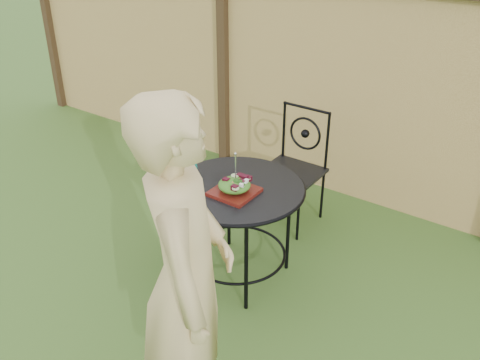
% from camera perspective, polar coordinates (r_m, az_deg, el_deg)
% --- Properties ---
extents(ground, '(60.00, 60.00, 0.00)m').
position_cam_1_polar(ground, '(3.51, -5.71, -16.09)').
color(ground, '#254B18').
rests_on(ground, ground).
extents(fence, '(8.00, 0.12, 1.90)m').
position_cam_1_polar(fence, '(4.62, 11.77, 9.01)').
color(fence, tan).
rests_on(fence, ground).
extents(patio_table, '(0.92, 0.92, 0.72)m').
position_cam_1_polar(patio_table, '(3.61, -0.37, -2.63)').
color(patio_table, black).
rests_on(patio_table, ground).
extents(patio_chair, '(0.46, 0.46, 0.95)m').
position_cam_1_polar(patio_chair, '(4.32, 5.81, 1.64)').
color(patio_chair, black).
rests_on(patio_chair, ground).
extents(diner, '(0.74, 0.79, 1.81)m').
position_cam_1_polar(diner, '(2.48, -5.73, -10.52)').
color(diner, tan).
rests_on(diner, ground).
extents(salad_plate, '(0.27, 0.27, 0.02)m').
position_cam_1_polar(salad_plate, '(3.46, -0.60, -1.28)').
color(salad_plate, '#490A0E').
rests_on(salad_plate, patio_table).
extents(salad, '(0.21, 0.21, 0.08)m').
position_cam_1_polar(salad, '(3.43, -0.60, -0.53)').
color(salad, '#235614').
rests_on(salad, salad_plate).
extents(fork, '(0.01, 0.01, 0.18)m').
position_cam_1_polar(fork, '(3.36, -0.47, 1.35)').
color(fork, silver).
rests_on(fork, salad).
extents(drinking_glass, '(0.08, 0.08, 0.14)m').
position_cam_1_polar(drinking_glass, '(3.67, -5.21, 1.53)').
color(drinking_glass, '#0EA892').
rests_on(drinking_glass, patio_table).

